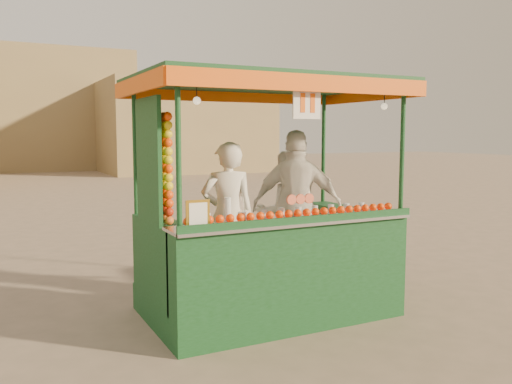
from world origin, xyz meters
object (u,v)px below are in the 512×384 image
vendor_left (228,215)px  vendor_right (297,206)px  juice_cart (265,241)px  vendor_middle (285,214)px

vendor_left → vendor_right: size_ratio=0.92×
juice_cart → vendor_right: juice_cart is taller
vendor_right → vendor_left: bearing=21.5°
vendor_left → vendor_right: 0.86m
vendor_left → vendor_middle: bearing=-155.2°
vendor_middle → vendor_right: bearing=101.0°
vendor_left → vendor_middle: (0.86, 0.17, -0.06)m
juice_cart → vendor_middle: (0.53, 0.47, 0.22)m
juice_cart → vendor_left: bearing=137.5°
vendor_right → juice_cart: bearing=48.4°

